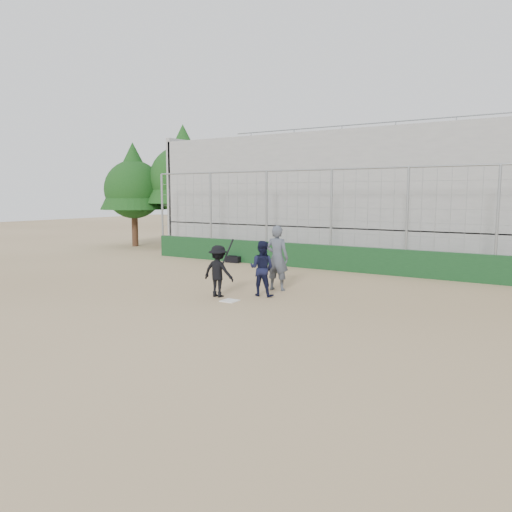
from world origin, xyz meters
The scene contains 10 objects.
ground centered at (0.00, 0.00, 0.00)m, with size 90.00×90.00×0.00m, color olive.
home_plate centered at (0.00, 0.00, 0.01)m, with size 0.44×0.44×0.02m, color white.
backstop centered at (0.00, 7.00, 0.96)m, with size 18.10×0.25×4.04m.
bleachers centered at (0.00, 11.95, 2.92)m, with size 20.25×6.70×6.98m.
tree_left centered at (-11.00, 11.00, 4.39)m, with size 4.48×4.48×7.00m.
tree_right centered at (-13.50, 9.50, 3.76)m, with size 3.84×3.84×6.00m.
batter_at_plate centered at (-0.65, 0.34, 0.77)m, with size 1.01×0.74×1.71m.
catcher_crouched centered at (0.39, 1.10, 0.56)m, with size 0.84×0.67×1.13m.
umpire centered at (0.32, 2.15, 0.93)m, with size 0.75×0.49×1.85m, color #474D5A.
equipment_bag centered at (-4.55, 6.69, 0.14)m, with size 0.68×0.33×0.32m.
Camera 1 is at (8.06, -11.38, 3.02)m, focal length 35.00 mm.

